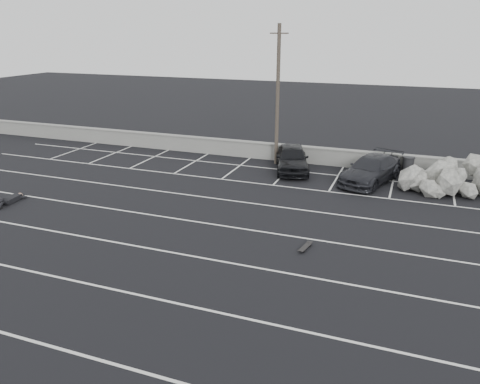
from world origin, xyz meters
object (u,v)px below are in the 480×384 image
at_px(riprap_pile, 449,182).
at_px(utility_pole, 278,96).
at_px(person, 13,196).
at_px(car_right, 371,170).
at_px(car_left, 292,158).
at_px(trash_bin, 408,166).
at_px(skateboard, 305,247).

bearing_deg(riprap_pile, utility_pole, 167.63).
xyz_separation_m(utility_pole, person, (-10.04, -11.00, -3.93)).
xyz_separation_m(car_right, utility_pole, (-5.89, 1.79, 3.46)).
bearing_deg(car_left, trash_bin, -3.46).
distance_m(utility_pole, person, 15.40).
distance_m(car_right, riprap_pile, 3.95).
height_order(riprap_pile, person, riprap_pile).
height_order(utility_pole, riprap_pile, utility_pole).
bearing_deg(trash_bin, car_left, -166.01).
relative_size(riprap_pile, skateboard, 7.09).
relative_size(car_left, car_right, 0.92).
xyz_separation_m(utility_pole, riprap_pile, (9.83, -2.16, -3.61)).
height_order(car_right, skateboard, car_right).
height_order(trash_bin, skateboard, trash_bin).
distance_m(car_right, person, 18.41).
bearing_deg(trash_bin, person, -147.33).
bearing_deg(riprap_pile, car_right, 174.77).
xyz_separation_m(car_right, trash_bin, (1.85, 2.19, -0.18)).
xyz_separation_m(utility_pole, trash_bin, (7.74, 0.40, -3.64)).
relative_size(car_left, skateboard, 5.32).
relative_size(car_right, skateboard, 5.79).
bearing_deg(car_right, person, -131.70).
distance_m(utility_pole, trash_bin, 8.57).
bearing_deg(skateboard, car_right, 91.19).
bearing_deg(riprap_pile, skateboard, -120.85).
bearing_deg(person, trash_bin, 24.64).
height_order(person, skateboard, person).
xyz_separation_m(utility_pole, skateboard, (4.46, -11.14, -4.10)).
height_order(car_left, car_right, car_left).
height_order(riprap_pile, skateboard, riprap_pile).
height_order(trash_bin, riprap_pile, riprap_pile).
relative_size(car_left, person, 1.76).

